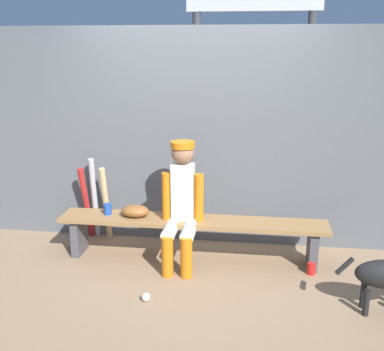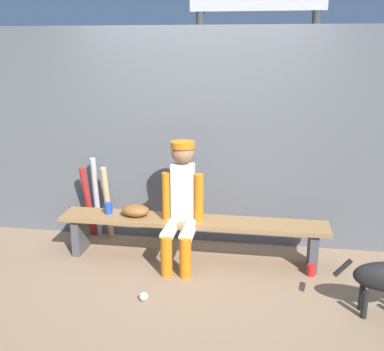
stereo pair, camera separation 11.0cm
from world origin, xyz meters
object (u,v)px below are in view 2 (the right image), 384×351
Objects in this scene: bat_aluminum_silver at (96,197)px; cup_on_bench at (108,208)px; baseball at (144,296)px; baseball_glove at (136,210)px; player_seated at (181,201)px; bat_wood_natural at (108,203)px; bat_aluminum_red at (88,202)px; scoreboard at (262,19)px; dugout_bench at (192,228)px; cup_on_ground at (311,270)px.

bat_aluminum_silver is 0.48m from cup_on_bench.
baseball_glove is at bearing 109.33° from baseball.
player_seated is 1.03m from bat_wood_natural.
bat_aluminum_red is 0.24× the size of scoreboard.
player_seated is at bearing -130.90° from dugout_bench.
player_seated is 4.32× the size of baseball_glove.
player_seated is 16.36× the size of baseball.
scoreboard reaches higher than player_seated.
dugout_bench is 2.70m from scoreboard.
bat_aluminum_red is (-0.65, 0.36, -0.07)m from baseball_glove.
cup_on_ground is 1.00× the size of cup_on_bench.
cup_on_ground is at bearing -5.49° from cup_on_bench.
player_seated is at bearing -9.84° from cup_on_bench.
scoreboard reaches higher than dugout_bench.
bat_aluminum_silver reaches higher than cup_on_ground.
scoreboard reaches higher than cup_on_ground.
scoreboard is (-0.58, 1.82, 2.33)m from cup_on_ground.
bat_aluminum_red is (-1.22, 0.36, 0.08)m from dugout_bench.
baseball_glove is (-0.49, 0.10, -0.16)m from player_seated.
dugout_bench reaches higher than cup_on_ground.
bat_aluminum_red reaches higher than cup_on_bench.
bat_aluminum_red is at bearing 163.36° from dugout_bench.
baseball is 3.54m from scoreboard.
cup_on_bench is (0.28, -0.39, 0.02)m from bat_aluminum_silver.
dugout_bench reaches higher than baseball.
baseball is at bearing -56.14° from cup_on_bench.
baseball is (0.95, -1.22, -0.38)m from bat_aluminum_red.
player_seated reaches higher than baseball.
cup_on_ground is at bearing -7.99° from dugout_bench.
bat_wood_natural reaches higher than dugout_bench.
cup_on_bench reaches higher than dugout_bench.
baseball_glove is at bearing -124.86° from scoreboard.
cup_on_bench is at bearing 174.51° from cup_on_ground.
baseball is 0.67× the size of cup_on_bench.
player_seated is at bearing -26.45° from bat_aluminum_silver.
cup_on_ground is 3.01m from scoreboard.
cup_on_bench is at bearing 170.16° from player_seated.
bat_wood_natural is at bearing 161.04° from dugout_bench.
bat_aluminum_silver is at bearing 125.34° from cup_on_bench.
cup_on_bench is (0.12, -0.31, 0.06)m from bat_wood_natural.
baseball is 0.67× the size of cup_on_ground.
scoreboard is at bearing 40.02° from bat_wood_natural.
bat_aluminum_silver is (-0.57, 0.42, -0.03)m from baseball_glove.
baseball_glove is 0.30m from cup_on_bench.
baseball is at bearing -103.90° from player_seated.
cup_on_ground is at bearing 25.76° from baseball.
scoreboard reaches higher than baseball_glove.
player_seated is 0.99m from baseball.
scoreboard is at bearing 55.14° from baseball_glove.
bat_aluminum_red reaches higher than baseball.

